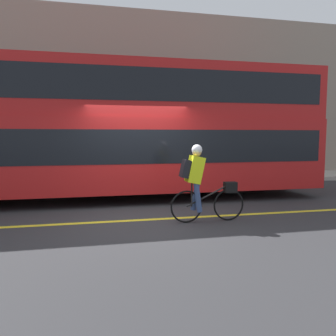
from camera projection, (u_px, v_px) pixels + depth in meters
ground_plane at (145, 218)px, 7.05m from camera, size 80.00×80.00×0.00m
road_center_line at (146, 220)px, 6.90m from camera, size 50.00×0.14×0.01m
sidewalk_curb at (125, 181)px, 12.42m from camera, size 60.00×2.17×0.15m
building_facade at (121, 95)px, 13.30m from camera, size 60.00×0.30×6.81m
bus at (119, 126)px, 9.09m from camera, size 11.19×2.53×3.68m
cyclist_on_bike at (200, 180)px, 6.65m from camera, size 1.58×0.32×1.60m
trash_bin at (174, 166)px, 12.65m from camera, size 0.56×0.56×0.90m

